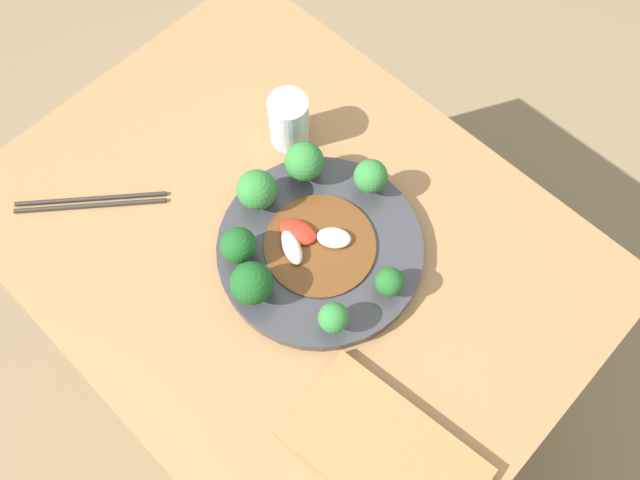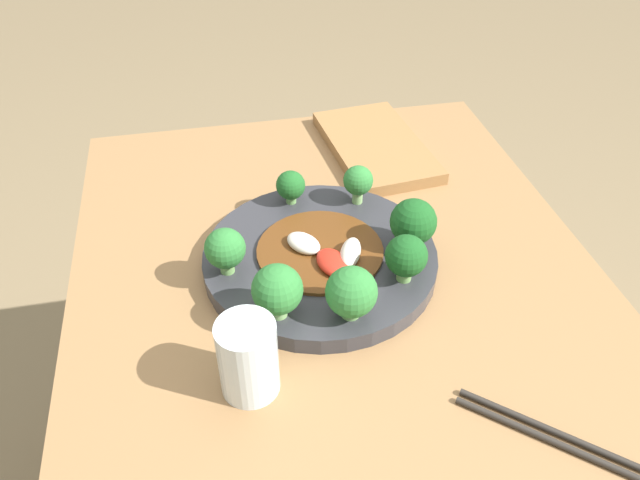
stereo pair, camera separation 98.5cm
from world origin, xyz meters
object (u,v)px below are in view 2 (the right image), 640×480
broccoli_southeast (277,290)px  chopsticks (571,444)px  broccoli_north (413,222)px  broccoli_west (291,186)px  broccoli_northwest (358,181)px  broccoli_east (351,292)px  stirfry_center (324,252)px  broccoli_northeast (406,256)px  plate (320,259)px  broccoli_south (225,249)px  drinking_glass (248,358)px  cutting_board (376,146)px

broccoli_southeast → chopsticks: size_ratio=0.37×
broccoli_north → broccoli_west: broccoli_north is taller
broccoli_southeast → broccoli_west: (-0.21, 0.05, -0.01)m
broccoli_northwest → broccoli_east: bearing=-16.3°
broccoli_north → stirfry_center: broccoli_north is taller
broccoli_northeast → chopsticks: broccoli_northeast is taller
plate → broccoli_south: 0.13m
broccoli_west → stirfry_center: 0.13m
broccoli_southeast → broccoli_northeast: bearing=100.1°
broccoli_southeast → broccoli_north: size_ratio=0.96×
broccoli_north → stirfry_center: (-0.01, -0.11, -0.04)m
plate → broccoli_northeast: size_ratio=4.78×
chopsticks → broccoli_northeast: bearing=-158.1°
broccoli_northeast → broccoli_north: bearing=154.4°
broccoli_south → broccoli_west: broccoli_south is taller
broccoli_east → broccoli_northeast: (-0.05, 0.08, 0.00)m
stirfry_center → drinking_glass: 0.20m
broccoli_east → chopsticks: bearing=42.0°
stirfry_center → cutting_board: (-0.27, 0.14, -0.02)m
broccoli_southeast → drinking_glass: (0.08, -0.04, -0.02)m
broccoli_north → stirfry_center: size_ratio=0.44×
broccoli_south → stirfry_center: 0.13m
plate → broccoli_southeast: bearing=-34.9°
broccoli_east → broccoli_west: (-0.23, -0.03, -0.01)m
broccoli_north → drinking_glass: 0.28m
plate → broccoli_east: broccoli_east is taller
broccoli_east → broccoli_northeast: 0.09m
cutting_board → broccoli_west: bearing=-49.1°
cutting_board → plate: bearing=-29.7°
broccoli_north → broccoli_southeast: bearing=-65.7°
plate → broccoli_southeast: (0.10, -0.07, 0.05)m
broccoli_west → stirfry_center: (0.12, 0.02, -0.02)m
chopsticks → broccoli_northwest: bearing=-164.5°
chopsticks → stirfry_center: bearing=-148.8°
drinking_glass → chopsticks: bearing=65.6°
broccoli_northeast → stirfry_center: bearing=-126.0°
chopsticks → cutting_board: size_ratio=0.71×
plate → cutting_board: bearing=150.3°
stirfry_center → drinking_glass: drinking_glass is taller
broccoli_southeast → broccoli_northwest: bearing=143.8°
broccoli_northeast → stirfry_center: broccoli_northeast is taller
broccoli_northeast → broccoli_northwest: size_ratio=1.09×
broccoli_east → cutting_board: bearing=160.1°
broccoli_north → broccoli_northwest: 0.12m
drinking_glass → broccoli_northwest: bearing=145.6°
broccoli_southeast → broccoli_south: bearing=-149.5°
broccoli_east → chopsticks: 0.27m
plate → broccoli_southeast: broccoli_southeast is taller
broccoli_southeast → stirfry_center: bearing=141.4°
stirfry_center → drinking_glass: (0.17, -0.12, 0.02)m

